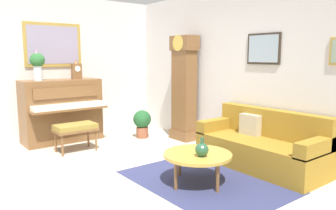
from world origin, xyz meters
name	(u,v)px	position (x,y,z in m)	size (l,w,h in m)	color
ground_plane	(109,179)	(0.00, 0.00, -0.05)	(6.40, 6.00, 0.10)	beige
wall_left	(44,68)	(-2.60, 0.00, 1.41)	(0.13, 4.90, 2.80)	silver
wall_back	(230,69)	(0.01, 2.40, 1.40)	(5.30, 0.13, 2.80)	silver
area_rug	(205,181)	(0.98, 0.89, 0.00)	(2.10, 1.50, 0.01)	navy
piano	(62,110)	(-2.23, 0.18, 0.60)	(0.87, 1.44, 1.19)	brown
piano_bench	(75,128)	(-1.41, 0.10, 0.41)	(0.42, 0.70, 0.48)	brown
grandfather_clock	(184,91)	(-0.92, 2.13, 0.96)	(0.52, 0.34, 2.03)	brown
couch	(262,146)	(1.05, 1.98, 0.31)	(1.90, 0.80, 0.84)	olive
coffee_table	(198,155)	(0.96, 0.77, 0.37)	(0.88, 0.88, 0.40)	gold
mantel_clock	(76,70)	(-2.23, 0.50, 1.37)	(0.13, 0.18, 0.38)	brown
flower_vase	(37,63)	(-2.23, -0.23, 1.51)	(0.26, 0.26, 0.58)	silver
green_jug	(202,150)	(1.09, 0.72, 0.49)	(0.17, 0.17, 0.24)	#234C33
potted_plant	(142,122)	(-1.52, 1.55, 0.32)	(0.36, 0.36, 0.56)	#935138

